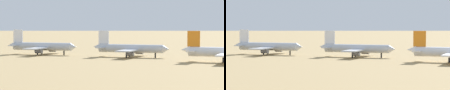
{
  "view_description": "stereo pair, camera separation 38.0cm",
  "coord_description": "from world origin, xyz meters",
  "views": [
    {
      "loc": [
        113.23,
        -219.71,
        16.84
      ],
      "look_at": [
        -7.36,
        -10.62,
        6.0
      ],
      "focal_mm": 81.56,
      "sensor_mm": 36.0,
      "label": 1
    },
    {
      "loc": [
        113.56,
        -219.52,
        16.84
      ],
      "look_at": [
        -7.36,
        -10.62,
        6.0
      ],
      "focal_mm": 81.56,
      "sensor_mm": 36.0,
      "label": 2
    }
  ],
  "objects": [
    {
      "name": "ground",
      "position": [
        0.0,
        0.0,
        0.0
      ],
      "size": [
        4000.0,
        4000.0,
        0.0
      ],
      "primitive_type": "plane",
      "color": "tan"
    },
    {
      "name": "parked_jet_white_1",
      "position": [
        -50.12,
        -9.76,
        4.26
      ],
      "size": [
        39.21,
        33.43,
        12.99
      ],
      "rotation": [
        0.0,
        0.0,
        0.17
      ],
      "color": "silver",
      "rests_on": "ground"
    },
    {
      "name": "parked_jet_white_2",
      "position": [
        -1.26,
        -3.75,
        4.17
      ],
      "size": [
        38.39,
        32.72,
        12.71
      ],
      "rotation": [
        0.0,
        0.0,
        0.17
      ],
      "color": "silver",
      "rests_on": "ground"
    },
    {
      "name": "ridge_far_west",
      "position": [
        -409.18,
        915.79,
        50.66
      ],
      "size": [
        360.68,
        276.03,
        101.33
      ],
      "primitive_type": "pyramid",
      "rotation": [
        0.0,
        0.0,
        0.08
      ],
      "color": "slate",
      "rests_on": "ground"
    }
  ]
}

